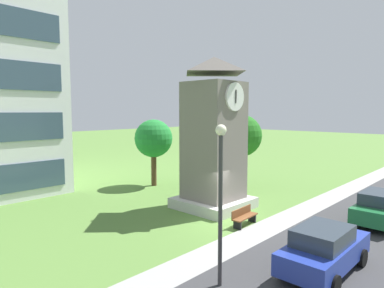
{
  "coord_description": "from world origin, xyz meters",
  "views": [
    {
      "loc": [
        -13.79,
        -10.32,
        5.79
      ],
      "look_at": [
        0.81,
        3.43,
        3.83
      ],
      "focal_mm": 31.72,
      "sensor_mm": 36.0,
      "label": 1
    }
  ],
  "objects_px": {
    "street_lamp": "(221,186)",
    "tree_by_building": "(241,136)",
    "parked_car_green": "(381,207)",
    "clock_tower": "(214,143)",
    "tree_near_tower": "(154,139)",
    "park_bench": "(244,216)",
    "parked_car_blue": "(324,249)"
  },
  "relations": [
    {
      "from": "street_lamp",
      "to": "tree_by_building",
      "type": "bearing_deg",
      "value": 32.71
    },
    {
      "from": "street_lamp",
      "to": "parked_car_green",
      "type": "bearing_deg",
      "value": -11.31
    },
    {
      "from": "clock_tower",
      "to": "tree_near_tower",
      "type": "bearing_deg",
      "value": 78.37
    },
    {
      "from": "tree_by_building",
      "to": "parked_car_green",
      "type": "distance_m",
      "value": 10.89
    },
    {
      "from": "street_lamp",
      "to": "park_bench",
      "type": "bearing_deg",
      "value": 27.29
    },
    {
      "from": "clock_tower",
      "to": "park_bench",
      "type": "bearing_deg",
      "value": -113.88
    },
    {
      "from": "park_bench",
      "to": "street_lamp",
      "type": "distance_m",
      "value": 6.87
    },
    {
      "from": "street_lamp",
      "to": "tree_near_tower",
      "type": "height_order",
      "value": "street_lamp"
    },
    {
      "from": "tree_by_building",
      "to": "parked_car_blue",
      "type": "xyz_separation_m",
      "value": [
        -9.34,
        -10.26,
        -3.04
      ]
    },
    {
      "from": "street_lamp",
      "to": "tree_near_tower",
      "type": "distance_m",
      "value": 15.75
    },
    {
      "from": "street_lamp",
      "to": "parked_car_blue",
      "type": "xyz_separation_m",
      "value": [
        3.33,
        -2.13,
        -2.51
      ]
    },
    {
      "from": "street_lamp",
      "to": "parked_car_green",
      "type": "height_order",
      "value": "street_lamp"
    },
    {
      "from": "tree_near_tower",
      "to": "parked_car_blue",
      "type": "xyz_separation_m",
      "value": [
        -5.11,
        -15.42,
        -2.79
      ]
    },
    {
      "from": "tree_near_tower",
      "to": "parked_car_green",
      "type": "relative_size",
      "value": 1.15
    },
    {
      "from": "parked_car_green",
      "to": "street_lamp",
      "type": "bearing_deg",
      "value": 168.69
    },
    {
      "from": "park_bench",
      "to": "tree_near_tower",
      "type": "relative_size",
      "value": 0.35
    },
    {
      "from": "clock_tower",
      "to": "tree_near_tower",
      "type": "height_order",
      "value": "clock_tower"
    },
    {
      "from": "clock_tower",
      "to": "parked_car_green",
      "type": "distance_m",
      "value": 9.44
    },
    {
      "from": "clock_tower",
      "to": "tree_near_tower",
      "type": "relative_size",
      "value": 1.73
    },
    {
      "from": "tree_near_tower",
      "to": "tree_by_building",
      "type": "bearing_deg",
      "value": -50.63
    },
    {
      "from": "park_bench",
      "to": "street_lamp",
      "type": "xyz_separation_m",
      "value": [
        -5.53,
        -2.85,
        2.91
      ]
    },
    {
      "from": "tree_by_building",
      "to": "parked_car_green",
      "type": "xyz_separation_m",
      "value": [
        -2.08,
        -10.25,
        -3.04
      ]
    },
    {
      "from": "park_bench",
      "to": "tree_by_building",
      "type": "relative_size",
      "value": 0.33
    },
    {
      "from": "parked_car_blue",
      "to": "tree_near_tower",
      "type": "bearing_deg",
      "value": 71.66
    },
    {
      "from": "street_lamp",
      "to": "clock_tower",
      "type": "bearing_deg",
      "value": 40.99
    },
    {
      "from": "tree_near_tower",
      "to": "street_lamp",
      "type": "bearing_deg",
      "value": -122.4
    },
    {
      "from": "tree_by_building",
      "to": "park_bench",
      "type": "bearing_deg",
      "value": -143.49
    },
    {
      "from": "clock_tower",
      "to": "parked_car_green",
      "type": "height_order",
      "value": "clock_tower"
    },
    {
      "from": "clock_tower",
      "to": "tree_by_building",
      "type": "xyz_separation_m",
      "value": [
        5.73,
        2.1,
        -0.03
      ]
    },
    {
      "from": "clock_tower",
      "to": "street_lamp",
      "type": "relative_size",
      "value": 1.66
    },
    {
      "from": "street_lamp",
      "to": "parked_car_blue",
      "type": "height_order",
      "value": "street_lamp"
    },
    {
      "from": "street_lamp",
      "to": "tree_near_tower",
      "type": "relative_size",
      "value": 1.04
    }
  ]
}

